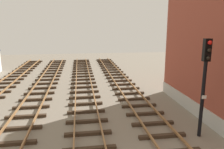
{
  "coord_description": "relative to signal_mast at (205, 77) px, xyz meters",
  "views": [
    {
      "loc": [
        -3.54,
        -6.04,
        5.63
      ],
      "look_at": [
        -1.13,
        9.81,
        2.07
      ],
      "focal_mm": 34.75,
      "sensor_mm": 36.0,
      "label": 1
    }
  ],
  "objects": [
    {
      "name": "signal_mast",
      "position": [
        0.0,
        0.0,
        0.0
      ],
      "size": [
        0.36,
        0.4,
        5.07
      ],
      "color": "black",
      "rests_on": "ground"
    }
  ]
}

